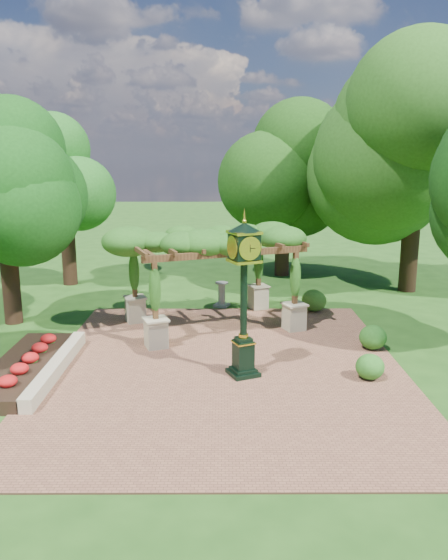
{
  "coord_description": "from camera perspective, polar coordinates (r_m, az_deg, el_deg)",
  "views": [
    {
      "loc": [
        -0.05,
        -13.56,
        5.82
      ],
      "look_at": [
        0.0,
        2.5,
        2.2
      ],
      "focal_mm": 35.0,
      "sensor_mm": 36.0,
      "label": 1
    }
  ],
  "objects": [
    {
      "name": "sundial",
      "position": [
        21.72,
        -0.24,
        -1.66
      ],
      "size": [
        0.7,
        0.7,
        0.98
      ],
      "rotation": [
        0.0,
        0.0,
        -0.35
      ],
      "color": "#999991",
      "rests_on": "ground"
    },
    {
      "name": "shrub_mid",
      "position": [
        17.46,
        15.29,
        -5.79
      ],
      "size": [
        0.9,
        0.9,
        0.75
      ],
      "primitive_type": "ellipsoid",
      "rotation": [
        0.0,
        0.0,
        0.08
      ],
      "color": "#225919",
      "rests_on": "brick_plaza"
    },
    {
      "name": "ground",
      "position": [
        14.75,
        0.03,
        -10.53
      ],
      "size": [
        120.0,
        120.0,
        0.0
      ],
      "primitive_type": "plane",
      "color": "#1E4714",
      "rests_on": "ground"
    },
    {
      "name": "tree_west_far",
      "position": [
        25.97,
        -16.41,
        10.81
      ],
      "size": [
        3.37,
        3.37,
        7.61
      ],
      "color": "#331E13",
      "rests_on": "ground"
    },
    {
      "name": "pergola",
      "position": [
        18.62,
        -1.2,
        3.71
      ],
      "size": [
        6.52,
        5.31,
        3.54
      ],
      "rotation": [
        0.0,
        0.0,
        0.37
      ],
      "color": "#C0B68E",
      "rests_on": "brick_plaza"
    },
    {
      "name": "shrub_front",
      "position": [
        15.18,
        15.01,
        -8.74
      ],
      "size": [
        0.97,
        0.97,
        0.68
      ],
      "primitive_type": "ellipsoid",
      "rotation": [
        0.0,
        0.0,
        0.34
      ],
      "color": "#26631C",
      "rests_on": "brick_plaza"
    },
    {
      "name": "border_wall",
      "position": [
        15.8,
        -17.1,
        -8.71
      ],
      "size": [
        0.35,
        5.0,
        0.4
      ],
      "primitive_type": "cube",
      "color": "#C6B793",
      "rests_on": "ground"
    },
    {
      "name": "flower_bed",
      "position": [
        16.09,
        -20.2,
        -8.63
      ],
      "size": [
        1.5,
        5.0,
        0.36
      ],
      "primitive_type": "cube",
      "color": "red",
      "rests_on": "ground"
    },
    {
      "name": "pedestal_clock",
      "position": [
        14.3,
        2.09,
        -0.55
      ],
      "size": [
        1.1,
        1.1,
        4.24
      ],
      "rotation": [
        0.0,
        0.0,
        0.41
      ],
      "color": "black",
      "rests_on": "brick_plaza"
    },
    {
      "name": "tree_west_near",
      "position": [
        20.3,
        -22.23,
        9.9
      ],
      "size": [
        4.01,
        4.01,
        7.51
      ],
      "color": "#351F15",
      "rests_on": "ground"
    },
    {
      "name": "shrub_back",
      "position": [
        21.18,
        9.38,
        -2.12
      ],
      "size": [
        1.0,
        1.0,
        0.85
      ],
      "primitive_type": "ellipsoid",
      "rotation": [
        0.0,
        0.0,
        0.06
      ],
      "color": "#31621C",
      "rests_on": "brick_plaza"
    },
    {
      "name": "tree_east_far",
      "position": [
        25.05,
        19.59,
        13.42
      ],
      "size": [
        5.99,
        5.99,
        9.36
      ],
      "color": "black",
      "rests_on": "ground"
    },
    {
      "name": "tree_north",
      "position": [
        27.16,
        6.3,
        11.48
      ],
      "size": [
        4.47,
        4.47,
        7.69
      ],
      "color": "#321F14",
      "rests_on": "ground"
    },
    {
      "name": "brick_plaza",
      "position": [
        15.67,
        0.02,
        -9.02
      ],
      "size": [
        10.0,
        12.0,
        0.04
      ],
      "primitive_type": "cube",
      "color": "brown",
      "rests_on": "ground"
    }
  ]
}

